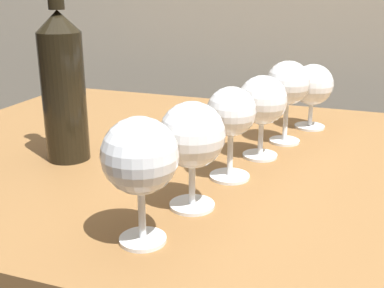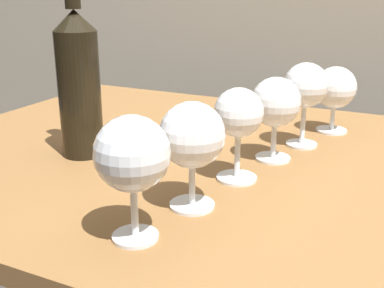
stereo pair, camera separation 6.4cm
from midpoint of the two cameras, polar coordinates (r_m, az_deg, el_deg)
name	(u,v)px [view 2 (the right image)]	position (r m, az deg, el deg)	size (l,w,h in m)	color
dining_table	(265,212)	(0.88, 10.66, -7.88)	(1.32, 0.84, 0.72)	brown
wine_glass_pinot	(132,156)	(0.56, -3.76, -1.51)	(0.09, 0.09, 0.15)	white
wine_glass_chardonnay	(192,137)	(0.64, 2.88, 0.75)	(0.09, 0.09, 0.15)	white
wine_glass_port	(239,116)	(0.74, 7.96, 3.21)	(0.08, 0.08, 0.15)	white
wine_glass_merlot	(273,103)	(0.84, 11.69, 4.66)	(0.08, 0.08, 0.14)	white
wine_glass_white	(306,87)	(0.92, 15.15, 6.47)	(0.08, 0.08, 0.16)	white
wine_glass_amber	(335,89)	(1.03, 18.16, 6.11)	(0.08, 0.08, 0.13)	white
wine_bottle	(79,80)	(0.85, -11.03, 7.33)	(0.07, 0.07, 0.35)	black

